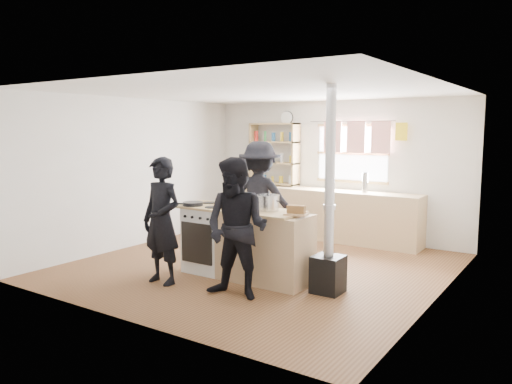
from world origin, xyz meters
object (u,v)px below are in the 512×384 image
person_near_left (162,221)px  person_near_right (237,229)px  cooking_island (246,243)px  bread_board (296,211)px  roast_tray (249,206)px  stockpot_stove (225,198)px  person_far (260,200)px  thermos (365,183)px  stockpot_counter (268,203)px  skillet_greens (193,204)px  flue_heater (329,239)px

person_near_left → person_near_right: person_near_right is taller
cooking_island → bread_board: (0.79, -0.04, 0.51)m
roast_tray → person_near_right: size_ratio=0.24×
person_near_left → person_near_right: (1.14, 0.07, 0.01)m
stockpot_stove → bread_board: (1.29, -0.26, -0.03)m
stockpot_stove → person_near_right: (0.88, -0.94, -0.18)m
bread_board → person_near_left: person_near_left is taller
roast_tray → person_far: size_ratio=0.22×
cooking_island → person_near_left: (-0.76, -0.79, 0.35)m
thermos → stockpot_counter: size_ratio=1.09×
skillet_greens → stockpot_stove: size_ratio=1.72×
skillet_greens → stockpot_counter: size_ratio=1.25×
roast_tray → person_far: person_far is taller
thermos → person_near_left: size_ratio=0.20×
bread_board → person_near_right: person_near_right is taller
cooking_island → stockpot_stove: 0.77m
person_far → cooking_island: bearing=97.8°
skillet_greens → person_near_left: size_ratio=0.23×
roast_tray → person_near_right: (0.35, -0.77, -0.14)m
bread_board → person_near_left: bearing=-153.9°
stockpot_stove → bread_board: 1.31m
thermos → bread_board: thermos is taller
bread_board → person_near_right: (-0.41, -0.69, -0.15)m
cooking_island → stockpot_stove: bearing=156.3°
bread_board → person_near_right: size_ratio=0.19×
stockpot_stove → thermos: bearing=67.3°
thermos → cooking_island: size_ratio=0.17×
skillet_greens → stockpot_stove: 0.48m
stockpot_stove → stockpot_counter: size_ratio=0.73×
thermos → person_near_right: size_ratio=0.20×
stockpot_counter → person_near_left: (-1.06, -0.85, -0.22)m
cooking_island → person_far: size_ratio=1.10×
person_near_left → roast_tray: bearing=48.8°
stockpot_counter → flue_heater: (0.88, -0.02, -0.37)m
roast_tray → stockpot_stove: size_ratio=1.79×
cooking_island → person_near_right: bearing=-62.3°
skillet_greens → stockpot_counter: stockpot_counter is taller
stockpot_stove → person_far: person_far is taller
bread_board → person_far: bearing=139.8°
roast_tray → stockpot_stove: stockpot_stove is taller
roast_tray → bread_board: bread_board is taller
person_near_left → skillet_greens: bearing=93.6°
thermos → person_near_right: 3.51m
bread_board → skillet_greens: bearing=-175.3°
stockpot_stove → stockpot_counter: stockpot_counter is taller
skillet_greens → cooking_island: bearing=12.0°
cooking_island → flue_heater: flue_heater is taller
person_far → stockpot_stove: bearing=69.1°
roast_tray → person_far: (-0.46, 0.95, -0.07)m
roast_tray → person_near_left: 1.16m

